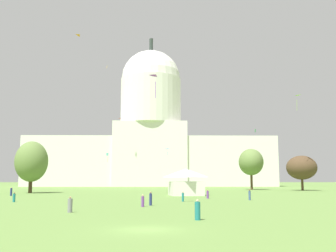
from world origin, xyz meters
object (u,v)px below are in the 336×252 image
Objects in this scene: tree_east_near at (251,162)px; person_grey_front_right at (70,205)px; person_teal_edge_west at (183,197)px; kite_pink_mid at (120,119)px; capitol_building at (151,137)px; kite_green_mid at (255,131)px; event_tent at (186,182)px; person_purple_near_tent at (208,195)px; person_purple_front_left at (143,201)px; tree_west_mid at (31,162)px; kite_lime_mid at (296,97)px; person_navy_back_right at (11,192)px; person_teal_back_left at (14,198)px; kite_turquoise_low at (107,155)px; kite_blue_low at (167,150)px; kite_violet_low at (156,78)px; kite_orange_high at (80,36)px; person_teal_lawn_far_left at (198,211)px; person_navy_mid_right at (151,199)px; kite_gold_high at (107,67)px; person_denim_mid_center at (250,195)px.

tree_east_near is 94.48m from person_grey_front_right.
kite_pink_mid reaches higher than person_teal_edge_west.
kite_green_mid is (43.85, -28.13, -0.45)m from capitol_building.
event_tent reaches higher than person_purple_near_tent.
capitol_building reaches higher than person_purple_front_left.
tree_east_near is at bearing 25.95° from tree_west_mid.
person_grey_front_right is at bearing -61.23° from kite_lime_mid.
person_navy_back_right is 1.22× the size of person_teal_back_left.
person_teal_edge_west is at bearing -102.68° from person_teal_back_left.
tree_west_mid is 9.16× the size of kite_green_mid.
kite_blue_low is (22.16, -2.25, 1.68)m from kite_turquoise_low.
capitol_building is at bearing -160.92° from person_grey_front_right.
person_navy_back_right reaches higher than person_purple_near_tent.
kite_pink_mid reaches higher than kite_blue_low.
kite_blue_low is (24.01, 84.73, 13.46)m from person_teal_back_left.
kite_violet_low is 53.30m from kite_orange_high.
capitol_building is at bearing -10.12° from person_purple_front_left.
person_teal_edge_west is at bearing 169.05° from person_teal_lawn_far_left.
kite_lime_mid is (59.63, 47.36, 25.44)m from person_teal_back_left.
person_navy_mid_right reaches higher than person_teal_edge_west.
person_navy_mid_right reaches higher than person_purple_near_tent.
kite_turquoise_low is (-23.38, 86.08, 11.72)m from person_teal_edge_west.
kite_violet_low is at bearing -144.63° from kite_gold_high.
kite_blue_low reaches higher than tree_west_mid.
person_navy_mid_right is 1.10× the size of person_grey_front_right.
kite_gold_high is at bearing -14.23° from person_teal_back_left.
person_teal_back_left is at bearing -97.43° from capitol_building.
person_purple_near_tent is at bearing -64.29° from kite_lime_mid.
kite_green_mid is (40.95, 110.93, 22.45)m from person_purple_front_left.
kite_turquoise_low is (-19.31, 93.50, -4.83)m from kite_violet_low.
person_navy_mid_right is 1.01× the size of person_navy_back_right.
person_teal_lawn_far_left is at bearing 78.56° from person_grey_front_right.
kite_orange_high is (-23.07, -47.42, 25.74)m from kite_blue_low.
kite_green_mid reaches higher than person_teal_lawn_far_left.
person_teal_lawn_far_left is 1.24× the size of kite_green_mid.
kite_lime_mid reaches higher than person_denim_mid_center.
capitol_building is 89.81× the size of kite_gold_high.
person_grey_front_right is 130.21m from kite_green_mid.
person_navy_back_right is at bearing -8.38° from kite_turquoise_low.
kite_turquoise_low is 2.36× the size of kite_pink_mid.
event_tent is at bearing -129.87° from kite_green_mid.
person_navy_mid_right reaches higher than person_teal_back_left.
kite_violet_low reaches higher than person_grey_front_right.
person_navy_back_right is at bearing -85.02° from tree_west_mid.
person_grey_front_right is (-17.54, -28.95, 0.03)m from person_purple_near_tent.
kite_lime_mid is (39.07, 55.28, 25.27)m from person_navy_mid_right.
kite_turquoise_low is (-25.26, 63.98, 9.71)m from event_tent.
kite_violet_low reaches higher than person_teal_back_left.
person_grey_front_right is at bearing 84.05° from person_navy_mid_right.
person_teal_back_left is 54.12m from kite_orange_high.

